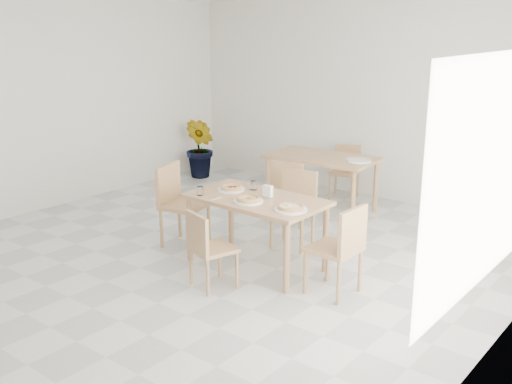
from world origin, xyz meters
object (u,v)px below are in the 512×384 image
Objects in this scene: plate_mushroom at (291,209)px; pizza_pepperoni at (231,187)px; tumbler_a at (200,191)px; chair_back_n at (346,168)px; pizza_margherita at (248,199)px; napkin_holder at (268,192)px; tumbler_b at (253,185)px; chair_west at (178,199)px; plate_pepperoni at (231,189)px; chair_south at (207,245)px; plate_empty at (359,160)px; plate_margherita at (248,201)px; second_table at (322,163)px; chair_back_s at (289,188)px; chair_north at (296,203)px; potted_plant at (201,148)px; chair_east at (341,244)px; main_table at (256,206)px; pizza_mushroom at (291,207)px.

pizza_pepperoni reaches higher than plate_mushroom.
chair_back_n is (-0.10, 3.12, -0.35)m from tumbler_a.
napkin_holder is at bearing 76.39° from pizza_margherita.
tumbler_b is at bearing 122.78° from pizza_margherita.
chair_back_n is (0.51, 2.86, -0.09)m from chair_west.
chair_south is at bearing -64.99° from plate_pepperoni.
pizza_margherita is 0.95× the size of plate_empty.
napkin_holder is (0.06, 0.24, 0.05)m from plate_margherita.
chair_west is 0.63× the size of second_table.
plate_empty is at bearing 1.42° from second_table.
chair_north is at bearing 114.12° from chair_back_s.
tumbler_a is 2.37m from second_table.
chair_back_s is at bearing -103.00° from chair_back_n.
pizza_pepperoni reaches higher than second_table.
potted_plant is (-2.65, 2.29, -0.26)m from plate_pepperoni.
pizza_margherita is 0.21× the size of second_table.
chair_back_s reaches higher than plate_pepperoni.
potted_plant is at bearing 174.75° from chair_back_n.
chair_east is 9.49× the size of tumbler_a.
pizza_pepperoni is (-0.38, 0.05, 0.12)m from main_table.
tumbler_b is (-0.73, 0.34, 0.04)m from plate_mushroom.
chair_back_s is (-0.30, 1.07, -0.31)m from tumbler_b.
chair_back_n reaches higher than chair_south.
pizza_mushroom is at bearing -34.72° from potted_plant.
main_table is 4.86× the size of plate_margherita.
main_table is at bearing -79.27° from second_table.
chair_north is at bearing 67.16° from tumbler_a.
pizza_margherita and pizza_mushroom have the same top height.
second_table is at bearing 115.80° from plate_mushroom.
plate_empty is (-1.06, 2.17, 0.25)m from chair_east.
napkin_holder reaches higher than plate_margherita.
chair_back_s is (-1.03, 1.41, -0.27)m from plate_mushroom.
chair_back_s is (0.03, -0.79, -0.18)m from second_table.
chair_back_n reaches higher than main_table.
chair_north reaches higher than main_table.
plate_mushroom is (1.64, -0.09, 0.22)m from chair_west.
tumbler_a reaches higher than chair_back_n.
second_table is at bearing -101.79° from chair_back_n.
chair_west is 1.21× the size of chair_back_n.
tumbler_b is at bearing 155.13° from pizza_mushroom.
plate_margherita reaches higher than chair_back_n.
plate_margherita is 3.02× the size of tumbler_b.
plate_margherita is at bearing -175.44° from plate_mushroom.
chair_back_n is (-0.06, 0.75, -0.22)m from second_table.
chair_east is 3.03× the size of plate_pepperoni.
plate_empty reaches higher than second_table.
chair_back_n is 2.47m from potted_plant.
pizza_mushroom is at bearing -107.47° from chair_west.
plate_empty is (0.04, 1.34, 0.26)m from chair_north.
plate_pepperoni is at bearing -97.59° from chair_west.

